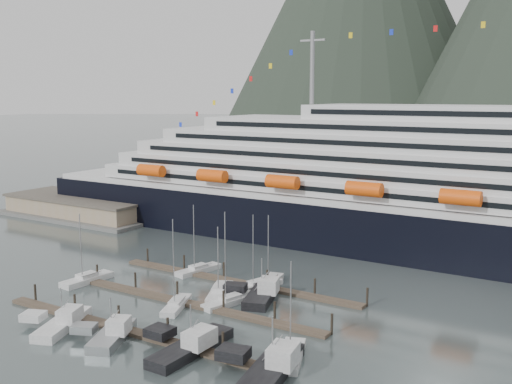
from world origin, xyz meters
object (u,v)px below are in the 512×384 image
(sailboat_e, at_px, (198,270))
(trawler_b, at_px, (111,334))
(sailboat_b, at_px, (176,305))
(sailboat_a, at_px, (87,280))
(trawler_d, at_px, (271,366))
(cruise_ship, at_px, (494,200))
(sailboat_h, at_px, (291,356))
(warehouse, at_px, (81,208))
(trawler_a, at_px, (62,322))
(sailboat_c, at_px, (220,293))
(sailboat_g, at_px, (257,286))
(trawler_c, at_px, (190,345))
(trawler_e, at_px, (261,294))
(sailboat_f, at_px, (270,283))
(sailboat_d, at_px, (230,301))

(sailboat_e, bearing_deg, trawler_b, -152.11)
(sailboat_b, distance_m, trawler_b, 14.17)
(sailboat_a, relative_size, trawler_d, 0.95)
(cruise_ship, xyz_separation_m, sailboat_h, (-12.02, -60.59, -11.61))
(warehouse, xyz_separation_m, trawler_a, (57.79, -55.79, -1.40))
(sailboat_c, xyz_separation_m, trawler_b, (-1.91, -22.32, 0.44))
(sailboat_e, relative_size, sailboat_g, 1.00)
(trawler_d, bearing_deg, sailboat_h, -12.42)
(cruise_ship, relative_size, sailboat_g, 15.89)
(sailboat_a, height_order, trawler_c, sailboat_a)
(cruise_ship, distance_m, sailboat_g, 50.85)
(cruise_ship, distance_m, sailboat_b, 65.74)
(sailboat_e, relative_size, trawler_e, 1.09)
(sailboat_e, distance_m, trawler_e, 18.67)
(cruise_ship, xyz_separation_m, sailboat_a, (-57.03, -52.33, -11.61))
(sailboat_g, relative_size, trawler_d, 0.97)
(warehouse, distance_m, sailboat_f, 76.59)
(sailboat_b, relative_size, trawler_b, 1.36)
(sailboat_g, height_order, trawler_e, sailboat_g)
(sailboat_b, xyz_separation_m, trawler_c, (11.68, -11.48, 0.48))
(trawler_b, distance_m, trawler_e, 25.79)
(trawler_b, bearing_deg, sailboat_h, -95.77)
(warehouse, height_order, sailboat_b, sailboat_b)
(sailboat_f, height_order, trawler_a, sailboat_f)
(cruise_ship, xyz_separation_m, trawler_e, (-26.64, -43.83, -11.10))
(sailboat_c, bearing_deg, sailboat_e, 27.15)
(cruise_ship, relative_size, sailboat_d, 13.78)
(sailboat_g, height_order, sailboat_h, sailboat_g)
(sailboat_h, bearing_deg, trawler_b, 86.97)
(sailboat_h, xyz_separation_m, trawler_b, (-23.21, -7.55, 0.44))
(sailboat_a, distance_m, trawler_d, 46.68)
(trawler_c, bearing_deg, sailboat_e, 36.49)
(sailboat_c, xyz_separation_m, trawler_e, (6.68, 2.00, 0.52))
(cruise_ship, distance_m, sailboat_c, 57.84)
(sailboat_b, bearing_deg, sailboat_e, 5.34)
(sailboat_a, xyz_separation_m, trawler_c, (33.04, -13.14, 0.47))
(sailboat_e, height_order, trawler_a, sailboat_e)
(sailboat_h, bearing_deg, sailboat_a, 58.54)
(sailboat_a, bearing_deg, warehouse, 53.19)
(sailboat_d, height_order, trawler_e, sailboat_d)
(trawler_d, bearing_deg, cruise_ship, -21.12)
(cruise_ship, relative_size, warehouse, 4.57)
(sailboat_d, relative_size, sailboat_h, 1.15)
(sailboat_b, bearing_deg, cruise_ship, -55.03)
(sailboat_a, bearing_deg, trawler_d, -101.68)
(sailboat_b, bearing_deg, trawler_d, -137.18)
(warehouse, bearing_deg, sailboat_e, -22.83)
(warehouse, bearing_deg, sailboat_d, -25.93)
(sailboat_f, bearing_deg, sailboat_c, 142.79)
(sailboat_g, height_order, trawler_d, sailboat_g)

